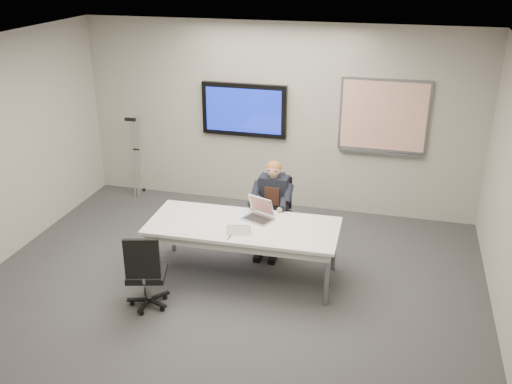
% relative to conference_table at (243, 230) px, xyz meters
% --- Properties ---
extents(floor, '(6.00, 6.00, 0.02)m').
position_rel_conference_table_xyz_m(floor, '(-0.10, -0.78, -0.62)').
color(floor, '#363638').
rests_on(floor, ground).
extents(ceiling, '(6.00, 6.00, 0.02)m').
position_rel_conference_table_xyz_m(ceiling, '(-0.10, -0.78, 2.18)').
color(ceiling, silver).
rests_on(ceiling, wall_back).
extents(wall_back, '(6.00, 0.02, 2.80)m').
position_rel_conference_table_xyz_m(wall_back, '(-0.10, 2.22, 0.78)').
color(wall_back, '#A39E93').
rests_on(wall_back, ground).
extents(conference_table, '(2.30, 1.01, 0.70)m').
position_rel_conference_table_xyz_m(conference_table, '(0.00, 0.00, 0.00)').
color(conference_table, silver).
rests_on(conference_table, ground).
extents(tv_display, '(1.30, 0.09, 0.80)m').
position_rel_conference_table_xyz_m(tv_display, '(-0.60, 2.16, 0.88)').
color(tv_display, black).
rests_on(tv_display, wall_back).
extents(whiteboard, '(1.25, 0.08, 1.10)m').
position_rel_conference_table_xyz_m(whiteboard, '(1.45, 2.19, 0.91)').
color(whiteboard, gray).
rests_on(whiteboard, wall_back).
extents(office_chair_far, '(0.47, 0.47, 0.93)m').
position_rel_conference_table_xyz_m(office_chair_far, '(0.18, 0.93, -0.33)').
color(office_chair_far, black).
rests_on(office_chair_far, ground).
extents(office_chair_near, '(0.55, 0.55, 0.94)m').
position_rel_conference_table_xyz_m(office_chair_near, '(-0.85, -0.92, -0.33)').
color(office_chair_near, black).
rests_on(office_chair_near, ground).
extents(seated_person, '(0.38, 0.65, 1.22)m').
position_rel_conference_table_xyz_m(seated_person, '(0.17, 0.71, -0.13)').
color(seated_person, '#202836').
rests_on(seated_person, office_chair_far).
extents(crutch, '(0.27, 0.63, 1.41)m').
position_rel_conference_table_xyz_m(crutch, '(-2.34, 2.00, 0.06)').
color(crutch, '#A9ACB1').
rests_on(crutch, ground).
extents(laptop, '(0.41, 0.44, 0.25)m').
position_rel_conference_table_xyz_m(laptop, '(0.14, 0.23, 0.14)').
color(laptop, '#ABABAE').
rests_on(laptop, conference_table).
extents(name_tent, '(0.28, 0.13, 0.11)m').
position_rel_conference_table_xyz_m(name_tent, '(0.02, -0.24, 0.13)').
color(name_tent, white).
rests_on(name_tent, conference_table).
extents(pen, '(0.01, 0.13, 0.01)m').
position_rel_conference_table_xyz_m(pen, '(-0.06, -0.35, 0.09)').
color(pen, black).
rests_on(pen, conference_table).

